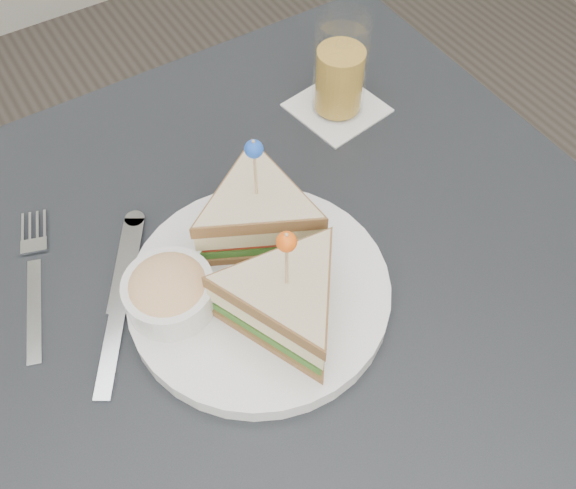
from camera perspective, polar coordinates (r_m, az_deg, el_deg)
The scene contains 6 objects.
ground_plane at distance 1.39m, azimuth -0.14°, elevation -20.29°, with size 3.50×3.50×0.00m, color #3F3833.
table at distance 0.76m, azimuth -0.24°, elevation -6.44°, with size 0.80×0.80×0.75m.
plate_meal at distance 0.65m, azimuth -2.59°, elevation -2.00°, with size 0.36×0.36×0.16m.
cutlery_fork at distance 0.75m, azimuth -21.62°, elevation -2.54°, with size 0.08×0.19×0.01m.
cutlery_knife at distance 0.70m, azimuth -14.78°, elevation -5.31°, with size 0.14×0.21×0.01m.
drink_set at distance 0.83m, azimuth 4.64°, elevation 15.06°, with size 0.12×0.12×0.14m.
Camera 1 is at (-0.20, -0.32, 1.33)m, focal length 40.00 mm.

